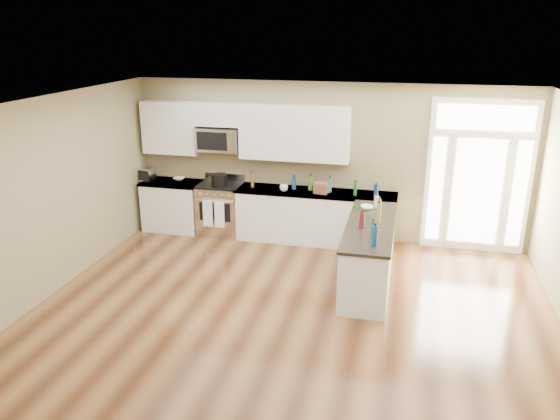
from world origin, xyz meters
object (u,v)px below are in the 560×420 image
Objects in this scene: stockpot at (219,179)px; toaster_oven at (146,174)px; peninsula_cabinet at (369,256)px; kitchen_range at (221,209)px.

stockpot is 1.45m from toaster_oven.
toaster_oven reaches higher than peninsula_cabinet.
peninsula_cabinet is 3.21m from stockpot.
stockpot is at bearing 11.63° from toaster_oven.
stockpot reaches higher than peninsula_cabinet.
toaster_oven is (-4.28, 1.40, 0.63)m from peninsula_cabinet.
peninsula_cabinet is 2.15× the size of kitchen_range.
peninsula_cabinet is 3.19m from kitchen_range.
kitchen_range reaches higher than peninsula_cabinet.
stockpot reaches higher than kitchen_range.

